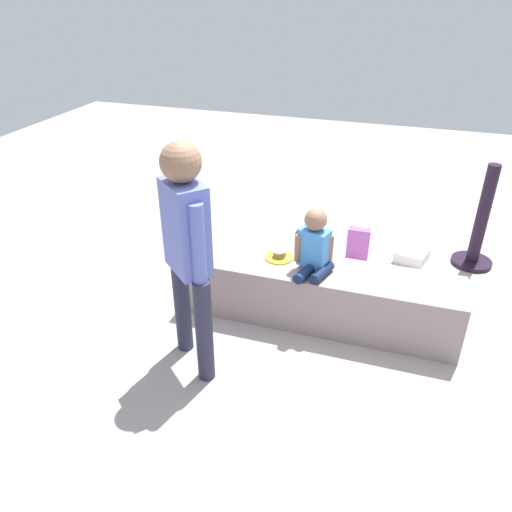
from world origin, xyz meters
TOP-DOWN VIEW (x-y plane):
  - ground_plane at (0.00, 0.00)m, footprint 12.00×12.00m
  - concrete_ledge at (0.00, 0.00)m, footprint 2.07×0.46m
  - child_seated at (-0.05, -0.03)m, footprint 0.29×0.35m
  - adult_standing at (-0.70, -0.74)m, footprint 0.38×0.35m
  - cake_plate at (-0.34, 0.07)m, footprint 0.22×0.22m
  - gift_bag at (0.16, 1.02)m, footprint 0.20×0.09m
  - railing_post at (1.19, 1.28)m, footprint 0.36×0.36m
  - water_bottle_near_gift at (0.11, 0.39)m, footprint 0.07×0.07m
  - water_bottle_far_side at (0.60, 0.67)m, footprint 0.06×0.06m
  - party_cup_red at (0.11, 0.62)m, footprint 0.07×0.07m
  - cake_box_white at (0.65, 1.18)m, footprint 0.33×0.33m
  - handbag_black_leather at (-0.26, 0.97)m, footprint 0.31×0.11m

SIDE VIEW (x-z plane):
  - ground_plane at x=0.00m, z-range 0.00..0.00m
  - cake_box_white at x=0.65m, z-range 0.00..0.10m
  - party_cup_red at x=0.11m, z-range 0.00..0.12m
  - water_bottle_far_side at x=0.60m, z-range -0.01..0.18m
  - water_bottle_near_gift at x=0.11m, z-range -0.01..0.19m
  - handbag_black_leather at x=-0.26m, z-range -0.05..0.31m
  - gift_bag at x=0.16m, z-range -0.02..0.35m
  - concrete_ledge at x=0.00m, z-range 0.00..0.45m
  - railing_post at x=1.19m, z-range -0.13..0.83m
  - cake_plate at x=-0.34m, z-range 0.44..0.50m
  - child_seated at x=-0.05m, z-range 0.42..0.91m
  - adult_standing at x=-0.70m, z-range 0.16..1.72m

